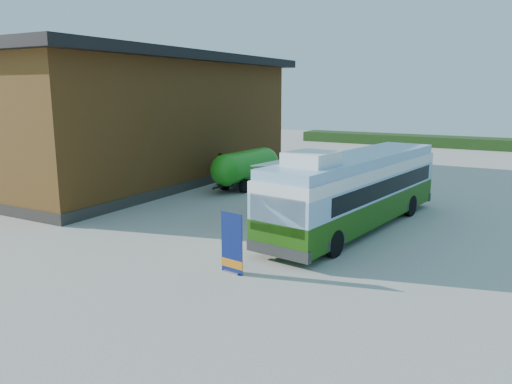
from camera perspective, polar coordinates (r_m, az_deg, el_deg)
The scene contains 10 objects.
ground at distance 17.37m, azimuth -7.41°, elevation -6.72°, with size 100.00×100.00×0.00m, color #BCB7AD.
barn at distance 30.95m, azimuth -12.26°, elevation 7.92°, with size 9.60×21.20×7.50m.
hedge at distance 51.46m, azimuth 27.03°, elevation 4.83°, with size 40.00×3.00×1.00m, color #264419.
bus at distance 20.04m, azimuth 11.34°, elevation 0.42°, with size 3.88×11.30×3.40m.
awning at distance 21.18m, azimuth 5.34°, elevation 3.54°, with size 2.91×4.14×0.50m.
banner at distance 15.03m, azimuth -2.77°, elevation -6.50°, with size 0.81×0.26×1.87m.
picnic_table at distance 19.50m, azimuth 6.30°, elevation -2.97°, with size 1.52×1.41×0.74m.
person_a at distance 28.86m, azimuth -3.98°, elevation 2.59°, with size 0.68×0.45×1.86m, color #999999.
person_b at distance 25.45m, azimuth 2.47°, elevation 1.37°, with size 0.89×0.70×1.84m, color #999999.
slurry_tanker at distance 27.90m, azimuth -1.15°, elevation 2.92°, with size 1.93×5.75×2.12m.
Camera 1 is at (9.92, -13.19, 5.43)m, focal length 35.00 mm.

